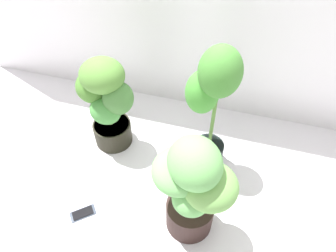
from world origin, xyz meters
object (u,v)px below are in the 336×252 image
object	(u,v)px
potted_plant_front_right	(193,186)
potted_plant_back_right	(212,97)
cell_phone	(83,213)
potted_plant_back_left	(106,100)

from	to	relation	value
potted_plant_front_right	potted_plant_back_right	world-z (taller)	potted_plant_back_right
potted_plant_back_right	cell_phone	xyz separation A→B (m)	(-0.58, -0.58, -0.53)
potted_plant_back_left	potted_plant_back_right	bearing A→B (deg)	1.86
potted_plant_back_right	cell_phone	size ratio (longest dim) A/B	5.51
potted_plant_back_left	cell_phone	size ratio (longest dim) A/B	4.26
cell_phone	potted_plant_back_right	bearing A→B (deg)	94.46
potted_plant_back_right	cell_phone	world-z (taller)	potted_plant_back_right
cell_phone	potted_plant_front_right	bearing A→B (deg)	60.11
potted_plant_back_right	potted_plant_back_left	xyz separation A→B (m)	(-0.63, -0.02, -0.16)
potted_plant_front_right	cell_phone	xyz separation A→B (m)	(-0.60, -0.11, -0.38)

